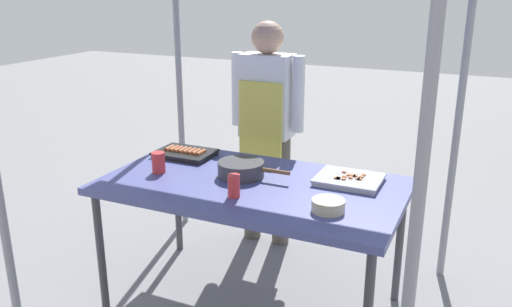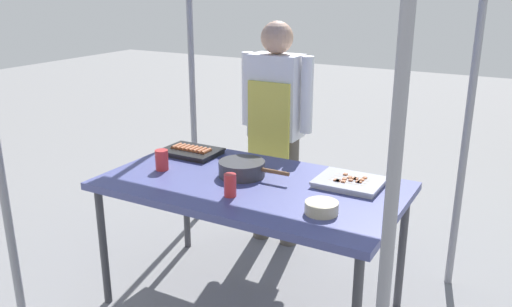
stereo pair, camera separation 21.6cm
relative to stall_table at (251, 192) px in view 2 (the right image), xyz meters
name	(u,v)px [view 2 (the right image)]	position (x,y,z in m)	size (l,w,h in m)	color
ground_plane	(252,303)	(0.00, 0.00, -0.70)	(18.00, 18.00, 0.00)	slate
stall_table	(251,192)	(0.00, 0.00, 0.00)	(1.60, 0.90, 0.75)	#4C518C
tray_grilled_sausages	(191,151)	(-0.57, 0.24, 0.07)	(0.35, 0.25, 0.05)	black
tray_meat_skewers	(350,182)	(0.47, 0.22, 0.07)	(0.34, 0.28, 0.04)	#ADADB2
cooking_wok	(242,168)	(-0.10, 0.07, 0.10)	(0.42, 0.26, 0.08)	#38383A
condiment_bowl	(322,208)	(0.48, -0.19, 0.08)	(0.16, 0.16, 0.06)	#BFB28C
drink_cup_near_edge	(162,160)	(-0.55, -0.07, 0.11)	(0.07, 0.07, 0.12)	red
drink_cup_by_wok	(230,185)	(0.00, -0.22, 0.11)	(0.06, 0.06, 0.12)	red
vendor_woman	(276,118)	(-0.25, 0.78, 0.21)	(0.52, 0.23, 1.54)	#595147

